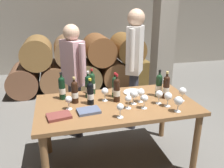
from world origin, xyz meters
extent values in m
plane|color=#66635E|center=(0.00, 0.00, 0.00)|extent=(14.00, 14.00, 0.00)
cube|color=gray|center=(0.00, 4.20, 1.40)|extent=(10.00, 0.24, 2.80)
cylinder|color=brown|center=(-1.26, 2.60, 0.30)|extent=(0.60, 0.90, 0.60)
cylinder|color=brown|center=(-0.63, 2.60, 0.30)|extent=(0.60, 0.90, 0.60)
cylinder|color=brown|center=(0.00, 2.60, 0.30)|extent=(0.60, 0.90, 0.60)
cylinder|color=brown|center=(0.63, 2.60, 0.30)|extent=(0.60, 0.90, 0.60)
cylinder|color=brown|center=(1.26, 2.60, 0.30)|extent=(0.60, 0.90, 0.60)
cylinder|color=olive|center=(-0.95, 2.60, 0.85)|extent=(0.60, 0.90, 0.60)
cylinder|color=brown|center=(-0.32, 2.60, 0.85)|extent=(0.60, 0.90, 0.60)
cylinder|color=brown|center=(0.31, 2.60, 0.85)|extent=(0.60, 0.90, 0.60)
cylinder|color=brown|center=(0.95, 2.60, 0.85)|extent=(0.60, 0.90, 0.60)
cube|color=gray|center=(1.30, 1.60, 1.30)|extent=(0.32, 0.32, 2.60)
cube|color=brown|center=(0.00, 0.00, 0.74)|extent=(1.70, 0.90, 0.04)
cylinder|color=brown|center=(0.77, -0.39, 0.36)|extent=(0.07, 0.07, 0.72)
cylinder|color=brown|center=(-0.77, 0.39, 0.36)|extent=(0.07, 0.07, 0.72)
cylinder|color=brown|center=(0.77, 0.39, 0.36)|extent=(0.07, 0.07, 0.72)
cylinder|color=black|center=(0.01, 0.05, 0.87)|extent=(0.07, 0.07, 0.22)
sphere|color=black|center=(0.01, 0.05, 0.99)|extent=(0.07, 0.07, 0.07)
cylinder|color=black|center=(0.01, 0.05, 1.01)|extent=(0.03, 0.03, 0.07)
cylinder|color=#B21E23|center=(0.01, 0.05, 1.06)|extent=(0.03, 0.03, 0.03)
cylinder|color=silver|center=(0.01, 0.05, 0.86)|extent=(0.07, 0.07, 0.07)
cylinder|color=#19381E|center=(0.52, 0.08, 0.87)|extent=(0.07, 0.07, 0.22)
sphere|color=#19381E|center=(0.52, 0.08, 0.99)|extent=(0.07, 0.07, 0.07)
cylinder|color=#19381E|center=(0.52, 0.08, 1.02)|extent=(0.03, 0.03, 0.07)
cylinder|color=black|center=(0.52, 0.08, 1.06)|extent=(0.03, 0.03, 0.03)
cylinder|color=silver|center=(0.52, 0.08, 0.86)|extent=(0.07, 0.07, 0.07)
cylinder|color=black|center=(-0.43, 0.12, 0.86)|extent=(0.07, 0.07, 0.20)
sphere|color=black|center=(-0.43, 0.12, 0.97)|extent=(0.07, 0.07, 0.07)
cylinder|color=black|center=(-0.43, 0.12, 1.00)|extent=(0.03, 0.03, 0.06)
cylinder|color=tan|center=(-0.43, 0.12, 1.04)|extent=(0.03, 0.03, 0.02)
cylinder|color=silver|center=(-0.43, 0.12, 0.85)|extent=(0.07, 0.07, 0.06)
cylinder|color=black|center=(0.58, 0.00, 0.87)|extent=(0.07, 0.07, 0.22)
sphere|color=black|center=(0.58, 0.00, 0.99)|extent=(0.07, 0.07, 0.07)
cylinder|color=black|center=(0.58, 0.00, 1.01)|extent=(0.03, 0.03, 0.07)
cylinder|color=tan|center=(0.58, 0.00, 1.06)|extent=(0.03, 0.03, 0.03)
cylinder|color=silver|center=(0.58, 0.00, 0.86)|extent=(0.07, 0.07, 0.07)
cylinder|color=#19381E|center=(0.03, 0.17, 0.86)|extent=(0.07, 0.07, 0.20)
sphere|color=#19381E|center=(0.03, 0.17, 0.97)|extent=(0.07, 0.07, 0.07)
cylinder|color=#19381E|center=(0.03, 0.17, 1.00)|extent=(0.03, 0.03, 0.06)
cylinder|color=#B21E23|center=(0.03, 0.17, 1.04)|extent=(0.03, 0.03, 0.02)
cylinder|color=silver|center=(0.03, 0.17, 0.85)|extent=(0.07, 0.07, 0.06)
cylinder|color=black|center=(-0.27, 0.24, 0.87)|extent=(0.07, 0.07, 0.22)
sphere|color=black|center=(-0.27, 0.24, 0.98)|extent=(0.07, 0.07, 0.07)
cylinder|color=black|center=(-0.27, 0.24, 1.01)|extent=(0.03, 0.03, 0.07)
cylinder|color=silver|center=(-0.27, 0.24, 1.06)|extent=(0.03, 0.03, 0.02)
cylinder|color=silver|center=(-0.27, 0.24, 0.86)|extent=(0.07, 0.07, 0.07)
cylinder|color=black|center=(-0.56, 0.26, 0.87)|extent=(0.07, 0.07, 0.22)
sphere|color=black|center=(-0.56, 0.26, 0.98)|extent=(0.07, 0.07, 0.07)
cylinder|color=black|center=(-0.56, 0.26, 1.01)|extent=(0.03, 0.03, 0.07)
cylinder|color=black|center=(-0.56, 0.26, 1.06)|extent=(0.03, 0.03, 0.03)
cylinder|color=silver|center=(-0.56, 0.26, 0.86)|extent=(0.07, 0.07, 0.07)
cylinder|color=#19381E|center=(-0.21, 0.34, 0.87)|extent=(0.07, 0.07, 0.21)
sphere|color=#19381E|center=(-0.21, 0.34, 0.98)|extent=(0.07, 0.07, 0.07)
cylinder|color=#19381E|center=(-0.21, 0.34, 1.01)|extent=(0.03, 0.03, 0.07)
cylinder|color=#B21E23|center=(-0.21, 0.34, 1.05)|extent=(0.03, 0.03, 0.02)
cylinder|color=silver|center=(-0.21, 0.34, 0.86)|extent=(0.07, 0.07, 0.06)
cylinder|color=black|center=(-0.28, 0.04, 0.86)|extent=(0.07, 0.07, 0.20)
sphere|color=black|center=(-0.28, 0.04, 0.97)|extent=(0.07, 0.07, 0.07)
cylinder|color=black|center=(-0.28, 0.04, 0.99)|extent=(0.03, 0.03, 0.06)
cylinder|color=gold|center=(-0.28, 0.04, 1.04)|extent=(0.03, 0.03, 0.02)
cylinder|color=silver|center=(-0.28, 0.04, 0.85)|extent=(0.07, 0.07, 0.06)
cylinder|color=white|center=(0.53, -0.35, 0.76)|extent=(0.06, 0.06, 0.00)
cylinder|color=white|center=(0.53, -0.35, 0.80)|extent=(0.01, 0.01, 0.07)
sphere|color=white|center=(0.53, -0.35, 0.88)|extent=(0.09, 0.09, 0.09)
cylinder|color=white|center=(0.26, -0.03, 0.76)|extent=(0.06, 0.06, 0.00)
cylinder|color=white|center=(0.26, -0.03, 0.80)|extent=(0.01, 0.01, 0.07)
sphere|color=white|center=(0.26, -0.03, 0.87)|extent=(0.08, 0.08, 0.08)
cylinder|color=white|center=(-0.11, 0.09, 0.76)|extent=(0.06, 0.06, 0.00)
cylinder|color=white|center=(-0.11, 0.09, 0.80)|extent=(0.01, 0.01, 0.07)
sphere|color=white|center=(-0.11, 0.09, 0.87)|extent=(0.08, 0.08, 0.08)
cylinder|color=white|center=(-0.06, -0.33, 0.76)|extent=(0.06, 0.06, 0.00)
cylinder|color=white|center=(-0.06, -0.33, 0.80)|extent=(0.01, 0.01, 0.07)
sphere|color=white|center=(-0.06, -0.33, 0.87)|extent=(0.07, 0.07, 0.07)
cylinder|color=white|center=(-0.51, -0.03, 0.76)|extent=(0.06, 0.06, 0.00)
cylinder|color=white|center=(-0.51, -0.03, 0.80)|extent=(0.01, 0.01, 0.07)
sphere|color=white|center=(-0.51, -0.03, 0.87)|extent=(0.07, 0.07, 0.07)
cylinder|color=white|center=(0.24, -0.20, 0.76)|extent=(0.06, 0.06, 0.00)
cylinder|color=white|center=(0.24, -0.20, 0.80)|extent=(0.01, 0.01, 0.07)
sphere|color=white|center=(0.24, -0.20, 0.87)|extent=(0.08, 0.08, 0.08)
cylinder|color=white|center=(0.49, -0.21, 0.76)|extent=(0.06, 0.06, 0.00)
cylinder|color=white|center=(0.49, -0.21, 0.80)|extent=(0.01, 0.01, 0.07)
sphere|color=white|center=(0.49, -0.21, 0.88)|extent=(0.08, 0.08, 0.08)
cylinder|color=white|center=(0.17, -0.07, 0.76)|extent=(0.06, 0.06, 0.00)
cylinder|color=white|center=(0.17, -0.07, 0.80)|extent=(0.01, 0.01, 0.07)
sphere|color=white|center=(0.17, -0.07, 0.88)|extent=(0.09, 0.09, 0.09)
cylinder|color=white|center=(0.08, -0.16, 0.76)|extent=(0.06, 0.06, 0.00)
cylinder|color=white|center=(0.08, -0.16, 0.80)|extent=(0.01, 0.01, 0.07)
sphere|color=white|center=(0.08, -0.16, 0.87)|extent=(0.07, 0.07, 0.07)
cylinder|color=white|center=(0.43, -0.13, 0.76)|extent=(0.06, 0.06, 0.00)
cylinder|color=white|center=(0.43, -0.13, 0.80)|extent=(0.01, 0.01, 0.07)
sphere|color=white|center=(0.43, -0.13, 0.87)|extent=(0.08, 0.08, 0.08)
cylinder|color=white|center=(0.71, -0.12, 0.76)|extent=(0.06, 0.06, 0.00)
cylinder|color=white|center=(0.71, -0.12, 0.80)|extent=(0.01, 0.01, 0.07)
sphere|color=white|center=(0.71, -0.12, 0.88)|extent=(0.08, 0.08, 0.08)
cube|color=#4C5670|center=(-0.33, -0.14, 0.77)|extent=(0.24, 0.18, 0.03)
cube|color=brown|center=(-0.61, -0.18, 0.77)|extent=(0.25, 0.20, 0.03)
cylinder|color=white|center=(0.28, 0.23, 0.77)|extent=(0.24, 0.24, 0.01)
cylinder|color=#383842|center=(0.49, 0.80, 0.43)|extent=(0.11, 0.11, 0.85)
cylinder|color=#383842|center=(0.44, 0.70, 0.43)|extent=(0.11, 0.11, 0.85)
cube|color=silver|center=(0.46, 0.75, 1.17)|extent=(0.32, 0.37, 0.64)
cylinder|color=silver|center=(0.58, 0.93, 1.21)|extent=(0.08, 0.08, 0.54)
cylinder|color=silver|center=(0.35, 0.57, 1.21)|extent=(0.08, 0.08, 0.54)
sphere|color=tan|center=(0.46, 0.75, 1.60)|extent=(0.23, 0.23, 0.23)
cylinder|color=#383842|center=(-0.41, 0.77, 0.38)|extent=(0.11, 0.11, 0.77)
cylinder|color=#383842|center=(-0.36, 0.67, 0.38)|extent=(0.11, 0.11, 0.77)
cube|color=#CC9EA8|center=(-0.39, 0.72, 1.06)|extent=(0.31, 0.37, 0.58)
cylinder|color=#CC9EA8|center=(-0.49, 0.90, 1.08)|extent=(0.08, 0.08, 0.49)
cylinder|color=#CC9EA8|center=(-0.29, 0.54, 1.08)|extent=(0.08, 0.08, 0.49)
sphere|color=tan|center=(-0.39, 0.72, 1.44)|extent=(0.21, 0.21, 0.21)
camera|label=1|loc=(-0.61, -2.19, 1.78)|focal=36.88mm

